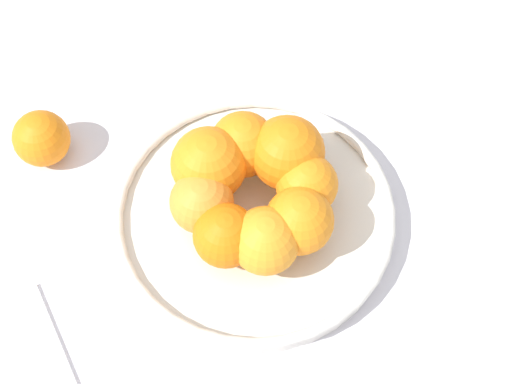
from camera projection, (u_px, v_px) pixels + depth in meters
name	position (u px, v px, depth m)	size (l,w,h in m)	color
ground_plane	(256.00, 222.00, 0.82)	(4.00, 4.00, 0.00)	silver
fruit_bowl	(256.00, 216.00, 0.80)	(0.32, 0.32, 0.03)	silver
orange_pile	(256.00, 187.00, 0.76)	(0.19, 0.18, 0.08)	orange
stray_orange	(43.00, 138.00, 0.83)	(0.07, 0.07, 0.07)	orange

